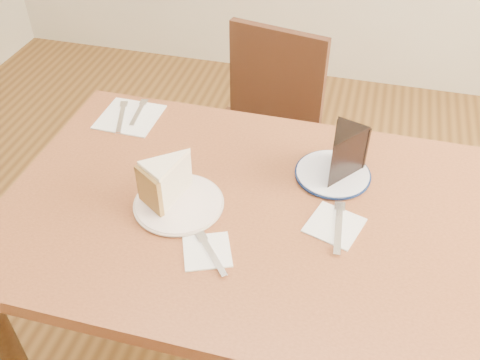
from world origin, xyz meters
name	(u,v)px	position (x,y,z in m)	size (l,w,h in m)	color
table	(247,235)	(0.00, 0.00, 0.65)	(1.20, 0.80, 0.75)	brown
chair_far	(260,141)	(-0.11, 0.62, 0.48)	(0.50, 0.50, 0.86)	black
plate_cream	(179,204)	(-0.16, -0.04, 0.76)	(0.21, 0.21, 0.01)	white
plate_navy	(333,174)	(0.19, 0.17, 0.76)	(0.19, 0.19, 0.01)	white
carrot_cake	(172,179)	(-0.18, -0.01, 0.81)	(0.09, 0.12, 0.10)	beige
chocolate_cake	(340,157)	(0.20, 0.17, 0.82)	(0.09, 0.12, 0.12)	black
napkin_cream	(207,251)	(-0.05, -0.16, 0.75)	(0.10, 0.10, 0.00)	white
napkin_navy	(334,225)	(0.21, -0.01, 0.75)	(0.12, 0.12, 0.00)	white
napkin_spare	(130,117)	(-0.43, 0.29, 0.75)	(0.17, 0.17, 0.00)	white
fork_cream	(212,254)	(-0.04, -0.17, 0.76)	(0.01, 0.14, 0.00)	silver
knife_navy	(338,228)	(0.22, -0.02, 0.76)	(0.02, 0.17, 0.00)	silver
fork_spare	(138,113)	(-0.42, 0.31, 0.76)	(0.01, 0.14, 0.00)	silver
knife_spare	(121,117)	(-0.46, 0.27, 0.76)	(0.01, 0.16, 0.00)	silver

